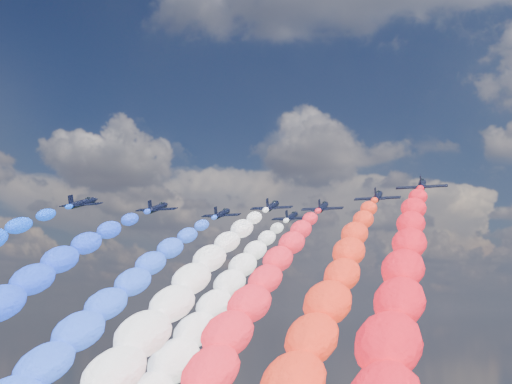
% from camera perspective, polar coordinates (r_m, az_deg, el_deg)
% --- Properties ---
extents(jet_0, '(8.36, 11.35, 5.57)m').
position_cam_1_polar(jet_0, '(132.66, -14.61, -0.91)').
color(jet_0, black).
extents(jet_1, '(8.86, 11.70, 5.57)m').
position_cam_1_polar(jet_1, '(135.90, -8.40, -1.34)').
color(jet_1, black).
extents(jet_2, '(8.46, 11.43, 5.57)m').
position_cam_1_polar(jet_2, '(142.99, -2.93, -1.86)').
color(jet_2, black).
extents(trail_2, '(7.13, 98.51, 52.84)m').
position_cam_1_polar(trail_2, '(96.32, -13.82, -12.11)').
color(trail_2, blue).
extents(jet_3, '(8.76, 11.63, 5.57)m').
position_cam_1_polar(jet_3, '(132.33, 1.39, -1.21)').
color(jet_3, black).
extents(trail_3, '(7.13, 98.51, 52.84)m').
position_cam_1_polar(trail_3, '(83.89, -8.42, -12.64)').
color(trail_3, white).
extents(jet_4, '(8.22, 11.25, 5.57)m').
position_cam_1_polar(jet_4, '(147.81, 3.03, -2.13)').
color(jet_4, black).
extents(trail_4, '(7.13, 98.51, 52.84)m').
position_cam_1_polar(trail_4, '(98.77, -4.38, -12.30)').
color(trail_4, white).
extents(jet_5, '(8.74, 11.62, 5.57)m').
position_cam_1_polar(jet_5, '(134.15, 5.73, -1.29)').
color(jet_5, black).
extents(trail_5, '(7.13, 98.51, 52.84)m').
position_cam_1_polar(trail_5, '(84.26, -1.26, -12.73)').
color(trail_5, '#FB1F32').
extents(jet_6, '(8.57, 11.50, 5.57)m').
position_cam_1_polar(jet_6, '(123.00, 10.36, -0.38)').
color(jet_6, black).
extents(trail_6, '(7.13, 98.51, 52.84)m').
position_cam_1_polar(trail_6, '(71.94, 5.67, -13.15)').
color(trail_6, red).
extents(jet_7, '(8.45, 11.41, 5.57)m').
position_cam_1_polar(jet_7, '(113.14, 13.99, 0.59)').
color(jet_7, black).
extents(trail_7, '(7.13, 98.51, 52.84)m').
position_cam_1_polar(trail_7, '(61.45, 11.74, -13.54)').
color(trail_7, red).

